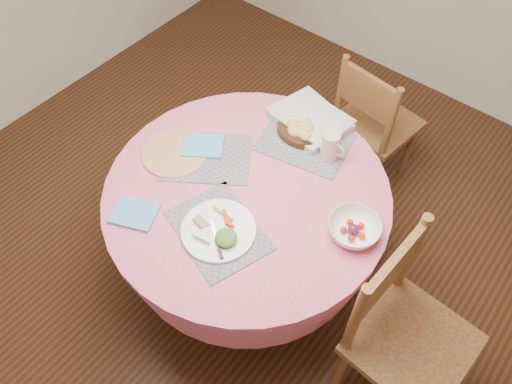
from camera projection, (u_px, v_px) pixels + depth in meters
ground at (249, 273)px, 2.74m from camera, size 4.00×4.00×0.00m
dining_table at (248, 216)px, 2.29m from camera, size 1.24×1.24×0.75m
chair_right at (402, 331)px, 2.00m from camera, size 0.46×0.48×0.99m
chair_back at (373, 122)px, 2.79m from camera, size 0.46×0.44×0.88m
placemat_front at (219, 230)px, 2.01m from camera, size 0.47×0.41×0.01m
placemat_left at (206, 157)px, 2.24m from camera, size 0.50×0.48×0.01m
placemat_back at (304, 142)px, 2.30m from camera, size 0.45×0.38×0.01m
wicker_trivet at (175, 153)px, 2.26m from camera, size 0.30×0.30×0.01m
napkin_near at (134, 214)px, 2.05m from camera, size 0.22×0.20×0.01m
napkin_far at (203, 146)px, 2.27m from camera, size 0.23×0.22×0.01m
dinner_plate at (219, 231)px, 1.99m from camera, size 0.30×0.30×0.05m
bread_bowl at (300, 130)px, 2.30m from camera, size 0.23×0.23×0.08m
latte_mug at (331, 146)px, 2.19m from camera, size 0.12×0.08×0.14m
fruit_bowl at (354, 229)px, 1.98m from camera, size 0.26×0.26×0.07m
newspaper_stack at (310, 119)px, 2.36m from camera, size 0.40×0.35×0.04m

